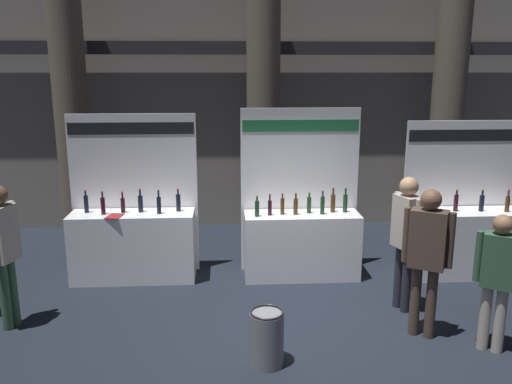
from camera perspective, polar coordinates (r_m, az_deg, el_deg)
name	(u,v)px	position (r m, az deg, el deg)	size (l,w,h in m)	color
ground_plane	(284,328)	(6.81, 3.06, -14.50)	(24.00, 24.00, 0.00)	black
hall_colonnade	(261,71)	(10.40, 0.52, 13.00)	(11.90, 1.34, 6.43)	gray
exhibitor_booth_0	(134,238)	(8.27, -13.12, -4.92)	(1.94, 0.70, 2.51)	white
exhibitor_booth_1	(301,236)	(8.19, 4.92, -4.83)	(1.84, 0.66, 2.58)	white
exhibitor_booth_2	(464,236)	(8.84, 21.64, -4.48)	(1.82, 0.66, 2.39)	white
trash_bin	(267,338)	(5.93, 1.17, -15.53)	(0.38, 0.38, 0.63)	slate
visitor_0	(3,244)	(7.11, -25.75, -5.09)	(0.34, 0.49, 1.82)	#33563D
visitor_2	(497,273)	(6.51, 24.71, -8.03)	(0.44, 0.36, 1.62)	#ADA393
visitor_3	(406,232)	(7.15, 15.95, -4.16)	(0.33, 0.50, 1.82)	#23232D
visitor_5	(427,249)	(6.50, 18.07, -5.91)	(0.52, 0.41, 1.83)	#47382D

